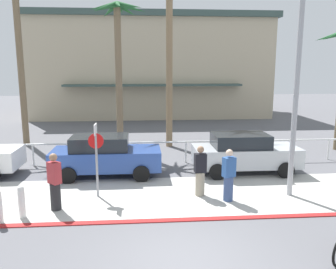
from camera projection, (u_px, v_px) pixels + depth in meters
The scene contains 16 objects.
ground_plane at pixel (159, 155), 17.88m from camera, with size 80.00×80.00×0.00m, color #5B5B60.
sidewalk_strip at pixel (169, 196), 12.20m from camera, with size 44.00×4.00×0.02m, color beige.
curb_paint at pixel (174, 220), 10.24m from camera, with size 44.00×0.24×0.03m, color maroon.
building_backdrop at pixel (151, 66), 33.33m from camera, with size 21.36×10.70×9.00m.
rail_fence at pixel (161, 146), 16.25m from camera, with size 25.71×0.08×1.04m.
stop_sign_bike_lane at pixel (96, 150), 11.82m from camera, with size 0.52×0.56×2.56m.
bollard_1 at pixel (22, 201), 10.33m from camera, with size 0.20×0.20×1.00m.
streetlight_curb at pixel (301, 72), 11.24m from camera, with size 0.24×2.54×7.50m.
palm_tree_2 at pixel (17, 22), 19.18m from camera, with size 3.36×2.93×9.50m.
palm_tree_3 at pixel (117, 38), 18.38m from camera, with size 2.93×3.28×7.80m.
palm_tree_4 at pixel (170, 18), 18.61m from camera, with size 3.36×3.27×10.01m.
car_blue_1 at pixel (105, 155), 14.32m from camera, with size 4.40×2.02×1.69m.
car_silver_2 at pixel (244, 153), 14.77m from camera, with size 4.40×2.02×1.69m.
pedestrian_0 at pixel (55, 184), 10.83m from camera, with size 0.47×0.46×1.84m.
pedestrian_1 at pixel (229, 177), 11.59m from camera, with size 0.46×0.41×1.78m.
pedestrian_2 at pixel (200, 173), 12.06m from camera, with size 0.42×0.35×1.79m.
Camera 1 is at (-0.96, -7.34, 4.41)m, focal length 37.36 mm.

